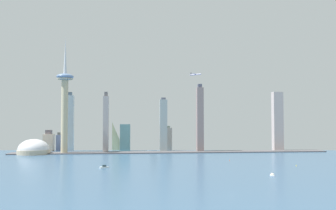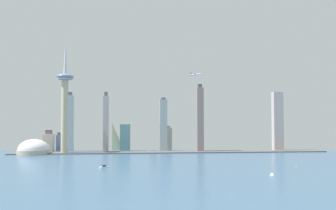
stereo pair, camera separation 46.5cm
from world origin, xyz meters
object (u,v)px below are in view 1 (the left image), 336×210
Objects in this scene: skyscraper_3 at (69,123)px; airplane at (196,74)px; skyscraper_11 at (125,137)px; channel_buoy_1 at (230,160)px; skyscraper_2 at (106,123)px; stadium_dome at (34,150)px; skyscraper_8 at (200,137)px; skyscraper_5 at (116,117)px; boat_0 at (104,167)px; skyscraper_7 at (59,142)px; skyscraper_6 at (278,121)px; observation_tower at (65,97)px; skyscraper_4 at (154,138)px; channel_buoy_2 at (296,165)px; skyscraper_1 at (49,142)px; channel_buoy_0 at (102,168)px; skyscraper_10 at (167,139)px; boat_2 at (272,175)px; skyscraper_9 at (163,125)px; skyscraper_0 at (200,119)px.

airplane reaches higher than skyscraper_3.
skyscraper_3 is 2.20× the size of skyscraper_11.
channel_buoy_1 is at bearing -41.58° from airplane.
stadium_dome is at bearing -165.28° from skyscraper_2.
stadium_dome is 1.17× the size of skyscraper_8.
skyscraper_5 is 12.72× the size of boat_0.
skyscraper_7 is (-30.45, 36.18, -53.00)m from skyscraper_3.
airplane is at bearing -15.92° from skyscraper_5.
channel_buoy_1 is at bearing -130.71° from skyscraper_6.
skyscraper_4 is at bearing 26.66° from observation_tower.
channel_buoy_2 is at bearing -50.89° from skyscraper_5.
skyscraper_1 is 409.92m from channel_buoy_0.
skyscraper_10 reaches higher than boat_2.
skyscraper_11 is 527.58m from boat_2.
skyscraper_7 is 20.62× the size of channel_buoy_2.
airplane reaches higher than skyscraper_1.
observation_tower is at bearing 89.65° from boat_0.
skyscraper_8 is 4.54× the size of boat_2.
stadium_dome is 339.86m from channel_buoy_0.
boat_2 is at bearing -75.63° from skyscraper_4.
skyscraper_5 is at bearing 14.79° from skyscraper_3.
skyscraper_11 reaches higher than skyscraper_1.
skyscraper_5 is 528.76m from channel_buoy_2.
skyscraper_3 is at bearing -179.34° from skyscraper_10.
skyscraper_4 is at bearing 112.08° from channel_buoy_1.
boat_0 reaches higher than channel_buoy_2.
skyscraper_5 is at bearing 129.11° from channel_buoy_2.
stadium_dome is 340.31m from boat_0.
skyscraper_9 reaches higher than skyscraper_8.
skyscraper_4 is 4.76× the size of boat_2.
observation_tower is 276.49m from skyscraper_4.
boat_2 is (432.66, -401.46, -8.29)m from stadium_dome.
stadium_dome is at bearing -172.46° from skyscraper_9.
skyscraper_0 is 234.00m from channel_buoy_1.
airplane is at bearing -4.75° from skyscraper_3.
boat_2 is at bearing -42.86° from stadium_dome.
skyscraper_2 is 0.81× the size of skyscraper_5.
boat_0 is at bearing 178.78° from channel_buoy_2.
airplane reaches higher than skyscraper_2.
skyscraper_5 reaches higher than skyscraper_2.
skyscraper_0 is at bearing -101.19° from skyscraper_8.
skyscraper_9 is at bearing -146.73° from skyscraper_8.
skyscraper_4 is 427.57m from channel_buoy_0.
skyscraper_8 is at bearing 112.64° from airplane.
boat_0 is at bearing -144.08° from skyscraper_6.
skyscraper_7 is at bearing 139.82° from channel_buoy_2.
observation_tower reaches higher than airplane.
skyscraper_1 is 1.94× the size of airplane.
skyscraper_3 is 237.64m from skyscraper_4.
skyscraper_5 is 243.75m from skyscraper_8.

